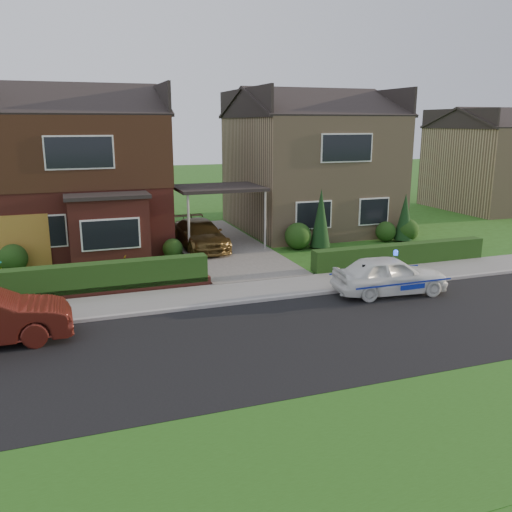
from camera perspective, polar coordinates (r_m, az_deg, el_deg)
name	(u,v)px	position (r m, az deg, el deg)	size (l,w,h in m)	color
ground	(330,333)	(14.90, 7.84, -7.99)	(120.00, 120.00, 0.00)	#255215
road	(330,333)	(14.90, 7.84, -7.99)	(60.00, 6.00, 0.02)	black
kerb	(287,297)	(17.48, 3.26, -4.35)	(60.00, 0.16, 0.12)	#9E9993
sidewalk	(275,288)	(18.40, 1.99, -3.42)	(60.00, 2.00, 0.10)	slate
grass_verge	(454,428)	(11.17, 20.16, -16.65)	(60.00, 4.00, 0.01)	#255215
driveway	(219,246)	(24.73, -3.88, 1.09)	(3.80, 12.00, 0.12)	#666059
house_left	(78,161)	(26.20, -18.26, 9.45)	(7.50, 9.53, 7.25)	maroon
house_right	(309,159)	(29.02, 5.60, 10.14)	(7.50, 8.06, 7.25)	#9C815F
carport_link	(219,189)	(24.25, -3.96, 7.06)	(3.80, 3.00, 2.77)	black
garage_door	(20,242)	(22.70, -23.63, 1.35)	(2.20, 0.10, 2.10)	olive
dwarf_wall	(95,292)	(18.34, -16.60, -3.65)	(7.70, 0.25, 0.36)	maroon
hedge_left	(95,296)	(18.53, -16.59, -4.05)	(7.50, 0.55, 0.90)	#183611
hedge_right	(400,266)	(22.15, 14.87, -1.03)	(7.50, 0.55, 0.80)	#183611
shrub_left_far	(13,258)	(22.38, -24.21, -0.22)	(1.08, 1.08, 1.08)	#183611
shrub_left_mid	(134,247)	(22.21, -12.68, 0.89)	(1.32, 1.32, 1.32)	#183611
shrub_left_near	(173,249)	(22.79, -8.75, 0.78)	(0.84, 0.84, 0.84)	#183611
shrub_right_near	(298,236)	(24.21, 4.45, 2.11)	(1.20, 1.20, 1.20)	#183611
shrub_right_mid	(386,232)	(26.49, 13.50, 2.52)	(0.96, 0.96, 0.96)	#183611
shrub_right_far	(407,230)	(26.79, 15.65, 2.65)	(1.08, 1.08, 1.08)	#183611
conifer_a	(321,220)	(24.32, 6.83, 3.78)	(0.90, 0.90, 2.60)	black
conifer_b	(405,219)	(26.58, 15.37, 3.81)	(0.90, 0.90, 2.20)	black
neighbour_right	(494,169)	(38.82, 23.79, 8.40)	(6.50, 7.00, 5.20)	#9C815F
police_car	(390,275)	(18.31, 13.90, -1.99)	(3.46, 3.89, 1.45)	white
driveway_car	(200,235)	(23.89, -5.91, 2.26)	(1.74, 4.28, 1.24)	brown
potted_plant_b	(122,267)	(20.30, -13.94, -1.11)	(0.46, 0.37, 0.83)	gray
potted_plant_c	(135,275)	(19.33, -12.57, -1.98)	(0.39, 0.39, 0.70)	gray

